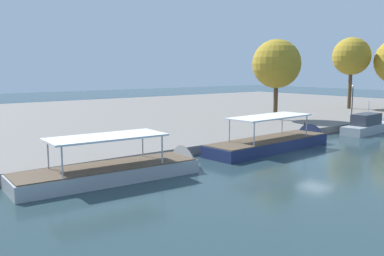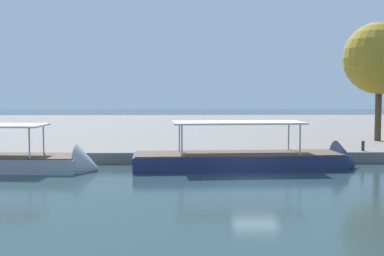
{
  "view_description": "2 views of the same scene",
  "coord_description": "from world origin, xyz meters",
  "px_view_note": "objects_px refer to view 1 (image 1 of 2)",
  "views": [
    {
      "loc": [
        -28.68,
        -20.18,
        7.17
      ],
      "look_at": [
        -7.37,
        6.87,
        2.32
      ],
      "focal_mm": 39.51,
      "sensor_mm": 36.0,
      "label": 1
    },
    {
      "loc": [
        -4.14,
        -29.11,
        5.08
      ],
      "look_at": [
        -3.45,
        6.16,
        2.53
      ],
      "focal_mm": 49.19,
      "sensor_mm": 36.0,
      "label": 2
    }
  ],
  "objects_px": {
    "motor_yacht_3": "(370,127)",
    "tree_0": "(351,57)",
    "tour_boat_1": "(123,173)",
    "lamp_post": "(352,100)",
    "tour_boat_2": "(277,144)",
    "mooring_bollard_2": "(304,125)",
    "tree_2": "(275,64)"
  },
  "relations": [
    {
      "from": "mooring_bollard_2",
      "to": "motor_yacht_3",
      "type": "bearing_deg",
      "value": -21.45
    },
    {
      "from": "mooring_bollard_2",
      "to": "tree_2",
      "type": "relative_size",
      "value": 0.07
    },
    {
      "from": "tour_boat_2",
      "to": "motor_yacht_3",
      "type": "distance_m",
      "value": 16.08
    },
    {
      "from": "tree_0",
      "to": "mooring_bollard_2",
      "type": "bearing_deg",
      "value": -157.81
    },
    {
      "from": "lamp_post",
      "to": "tour_boat_1",
      "type": "bearing_deg",
      "value": -171.29
    },
    {
      "from": "lamp_post",
      "to": "tree_0",
      "type": "height_order",
      "value": "tree_0"
    },
    {
      "from": "mooring_bollard_2",
      "to": "tree_0",
      "type": "relative_size",
      "value": 0.07
    },
    {
      "from": "motor_yacht_3",
      "to": "tour_boat_2",
      "type": "bearing_deg",
      "value": 174.91
    },
    {
      "from": "motor_yacht_3",
      "to": "tree_2",
      "type": "bearing_deg",
      "value": 106.16
    },
    {
      "from": "tour_boat_1",
      "to": "mooring_bollard_2",
      "type": "bearing_deg",
      "value": 11.89
    },
    {
      "from": "tour_boat_1",
      "to": "motor_yacht_3",
      "type": "relative_size",
      "value": 1.33
    },
    {
      "from": "lamp_post",
      "to": "tree_2",
      "type": "xyz_separation_m",
      "value": [
        -8.43,
        5.76,
        4.61
      ]
    },
    {
      "from": "lamp_post",
      "to": "tree_0",
      "type": "relative_size",
      "value": 0.38
    },
    {
      "from": "motor_yacht_3",
      "to": "lamp_post",
      "type": "relative_size",
      "value": 2.33
    },
    {
      "from": "tree_0",
      "to": "tour_boat_1",
      "type": "bearing_deg",
      "value": -164.2
    },
    {
      "from": "motor_yacht_3",
      "to": "mooring_bollard_2",
      "type": "xyz_separation_m",
      "value": [
        -7.95,
        3.13,
        0.57
      ]
    },
    {
      "from": "motor_yacht_3",
      "to": "tree_0",
      "type": "height_order",
      "value": "tree_0"
    },
    {
      "from": "lamp_post",
      "to": "tree_2",
      "type": "relative_size",
      "value": 0.43
    },
    {
      "from": "tour_boat_2",
      "to": "lamp_post",
      "type": "xyz_separation_m",
      "value": [
        20.35,
        4.96,
        2.76
      ]
    },
    {
      "from": "tour_boat_2",
      "to": "tree_0",
      "type": "xyz_separation_m",
      "value": [
        33.03,
        13.27,
        8.7
      ]
    },
    {
      "from": "tour_boat_2",
      "to": "tree_0",
      "type": "bearing_deg",
      "value": 18.37
    },
    {
      "from": "mooring_bollard_2",
      "to": "tour_boat_2",
      "type": "bearing_deg",
      "value": -159.03
    },
    {
      "from": "lamp_post",
      "to": "tour_boat_2",
      "type": "bearing_deg",
      "value": -166.3
    },
    {
      "from": "mooring_bollard_2",
      "to": "lamp_post",
      "type": "bearing_deg",
      "value": 8.59
    },
    {
      "from": "motor_yacht_3",
      "to": "tree_2",
      "type": "relative_size",
      "value": 1.01
    },
    {
      "from": "tour_boat_1",
      "to": "tree_0",
      "type": "distance_m",
      "value": 51.76
    },
    {
      "from": "tour_boat_2",
      "to": "tree_0",
      "type": "relative_size",
      "value": 1.31
    },
    {
      "from": "tree_2",
      "to": "tour_boat_2",
      "type": "bearing_deg",
      "value": -138.02
    },
    {
      "from": "tour_boat_2",
      "to": "tree_2",
      "type": "xyz_separation_m",
      "value": [
        11.92,
        10.72,
        7.37
      ]
    },
    {
      "from": "tour_boat_2",
      "to": "lamp_post",
      "type": "distance_m",
      "value": 21.13
    },
    {
      "from": "mooring_bollard_2",
      "to": "tree_0",
      "type": "distance_m",
      "value": 28.03
    },
    {
      "from": "tour_boat_2",
      "to": "tree_0",
      "type": "distance_m",
      "value": 36.64
    }
  ]
}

